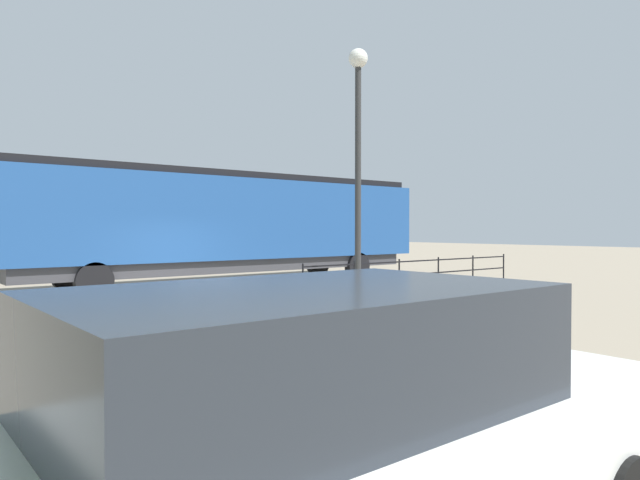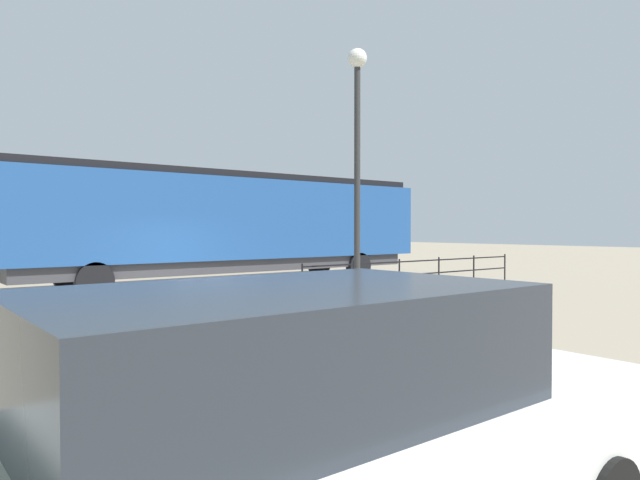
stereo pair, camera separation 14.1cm
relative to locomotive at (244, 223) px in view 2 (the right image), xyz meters
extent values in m
plane|color=gray|center=(3.75, -3.41, -2.28)|extent=(120.00, 120.00, 0.00)
cube|color=navy|center=(0.00, -0.59, 0.13)|extent=(2.86, 16.19, 2.83)
cube|color=black|center=(0.00, 6.07, -0.29)|extent=(2.75, 2.86, 1.98)
cube|color=black|center=(0.00, -0.59, 1.67)|extent=(2.58, 15.54, 0.24)
cube|color=#38383D|center=(0.00, -0.59, -1.51)|extent=(2.58, 14.89, 0.45)
cylinder|color=black|center=(-1.28, 4.59, -1.73)|extent=(0.30, 1.10, 1.10)
cylinder|color=black|center=(1.28, 4.59, -1.73)|extent=(0.30, 1.10, 1.10)
cylinder|color=black|center=(-1.28, -5.77, -1.73)|extent=(0.30, 1.10, 1.10)
cylinder|color=black|center=(1.28, -5.77, -1.73)|extent=(0.30, 1.10, 1.10)
cube|color=silver|center=(15.76, -8.90, -1.58)|extent=(1.85, 4.73, 0.76)
cube|color=#262B33|center=(15.76, -9.14, -0.87)|extent=(1.63, 2.65, 0.66)
cylinder|color=black|center=(14.90, -7.29, -1.96)|extent=(0.22, 0.64, 0.64)
cylinder|color=#2D2D2D|center=(7.32, -0.95, 0.88)|extent=(0.16, 0.16, 6.32)
sphere|color=silver|center=(7.32, -0.95, 4.18)|extent=(0.50, 0.50, 0.50)
cube|color=black|center=(6.09, 2.85, -1.24)|extent=(0.04, 9.33, 0.04)
cube|color=black|center=(6.09, 2.85, -1.66)|extent=(0.04, 9.33, 0.04)
cylinder|color=black|center=(6.09, -1.81, -1.72)|extent=(0.05, 0.05, 1.13)
cylinder|color=black|center=(6.09, 0.05, -1.72)|extent=(0.05, 0.05, 1.13)
cylinder|color=black|center=(6.09, 1.92, -1.72)|extent=(0.05, 0.05, 1.13)
cylinder|color=black|center=(6.09, 3.78, -1.72)|extent=(0.05, 0.05, 1.13)
cylinder|color=black|center=(6.09, 5.65, -1.72)|extent=(0.05, 0.05, 1.13)
cylinder|color=black|center=(6.09, 7.51, -1.72)|extent=(0.05, 0.05, 1.13)
camera|label=1|loc=(18.21, -10.99, -0.23)|focal=31.97mm
camera|label=2|loc=(18.30, -10.88, -0.23)|focal=31.97mm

